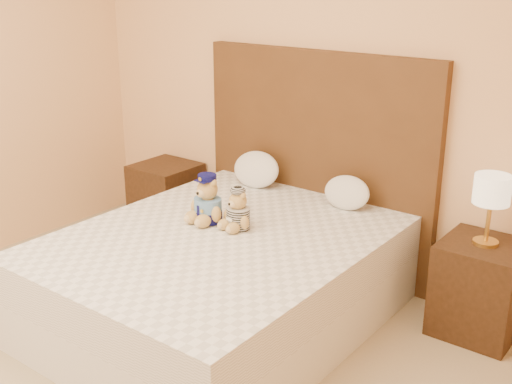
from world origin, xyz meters
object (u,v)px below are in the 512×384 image
at_px(lamp, 492,193).
at_px(teddy_prisoner, 238,209).
at_px(teddy_police, 208,199).
at_px(nightstand_left, 167,198).
at_px(pillow_left, 256,168).
at_px(bed, 221,278).
at_px(nightstand_right, 480,288).
at_px(pillow_right, 347,191).

relative_size(lamp, teddy_prisoner, 1.66).
bearing_deg(teddy_police, nightstand_left, 152.99).
bearing_deg(nightstand_left, pillow_left, 1.97).
height_order(bed, nightstand_right, same).
height_order(teddy_police, pillow_left, teddy_police).
bearing_deg(bed, nightstand_right, 32.62).
bearing_deg(teddy_prisoner, nightstand_left, 163.36).
bearing_deg(teddy_police, teddy_prisoner, 13.04).
height_order(lamp, pillow_right, lamp).
bearing_deg(nightstand_right, teddy_police, -154.51).
xyz_separation_m(nightstand_right, pillow_right, (-0.90, 0.03, 0.39)).
distance_m(lamp, pillow_right, 0.92).
bearing_deg(pillow_left, teddy_prisoner, -60.22).
bearing_deg(pillow_left, lamp, -1.06).
xyz_separation_m(nightstand_right, lamp, (-0.00, 0.00, 0.57)).
xyz_separation_m(nightstand_right, teddy_prisoner, (-1.23, -0.66, 0.40)).
bearing_deg(nightstand_right, nightstand_left, 180.00).
bearing_deg(lamp, teddy_prisoner, -151.74).
xyz_separation_m(teddy_police, pillow_right, (0.54, 0.72, -0.04)).
xyz_separation_m(teddy_police, teddy_prisoner, (0.21, 0.03, -0.03)).
relative_size(bed, nightstand_left, 3.64).
distance_m(nightstand_right, pillow_left, 1.68).
relative_size(lamp, pillow_left, 1.08).
distance_m(nightstand_left, pillow_left, 0.96).
distance_m(nightstand_left, lamp, 2.56).
relative_size(nightstand_left, nightstand_right, 1.00).
bearing_deg(bed, pillow_left, 114.47).
relative_size(teddy_police, pillow_right, 0.94).
distance_m(bed, teddy_prisoner, 0.42).
xyz_separation_m(bed, pillow_right, (0.35, 0.83, 0.39)).
distance_m(bed, nightstand_right, 1.48).
xyz_separation_m(nightstand_left, lamp, (2.50, 0.00, 0.57)).
bearing_deg(teddy_police, bed, -24.09).
bearing_deg(teddy_police, pillow_left, 110.46).
relative_size(nightstand_right, pillow_left, 1.48).
relative_size(bed, nightstand_right, 3.64).
relative_size(lamp, pillow_right, 1.27).
height_order(bed, teddy_prisoner, teddy_prisoner).
height_order(nightstand_left, nightstand_right, same).
distance_m(teddy_police, pillow_left, 0.74).
relative_size(teddy_prisoner, pillow_right, 0.76).
xyz_separation_m(bed, pillow_left, (-0.38, 0.83, 0.41)).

